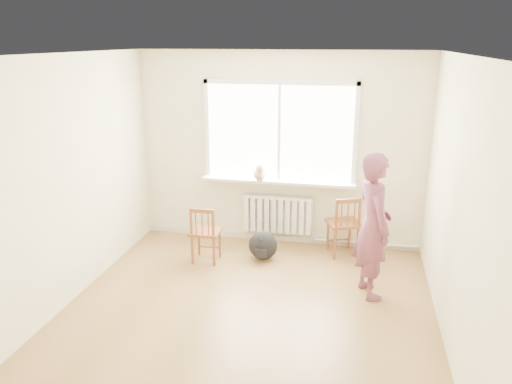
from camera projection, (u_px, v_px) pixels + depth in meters
The scene contains 13 objects.
floor at pixel (244, 321), 5.24m from camera, with size 4.50×4.50×0.00m, color olive.
ceiling at pixel (241, 55), 4.44m from camera, with size 4.50×4.50×0.00m, color white.
back_wall at pixel (280, 150), 6.94m from camera, with size 4.00×0.01×2.70m, color beige.
window at pixel (280, 128), 6.83m from camera, with size 2.12×0.05×1.42m.
windowsill at pixel (278, 181), 6.96m from camera, with size 2.15×0.22×0.04m, color white.
radiator at pixel (278, 214), 7.13m from camera, with size 1.00×0.12×0.55m.
heating_pipe at pixel (365, 243), 7.02m from camera, with size 0.04×0.04×1.40m, color silver.
baseboard at pixel (278, 238), 7.32m from camera, with size 4.00×0.03×0.08m, color beige.
chair_left at pixel (205, 234), 6.51m from camera, with size 0.39×0.37×0.78m.
chair_right at pixel (344, 226), 6.71m from camera, with size 0.53×0.52×0.84m.
person at pixel (373, 226), 5.57m from camera, with size 0.61×0.40×1.67m, color #B23B65.
cat at pixel (260, 173), 6.89m from camera, with size 0.22×0.41×0.28m.
backpack at pixel (263, 245), 6.66m from camera, with size 0.39×0.29×0.39m, color black.
Camera 1 is at (1.07, -4.48, 2.84)m, focal length 35.00 mm.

